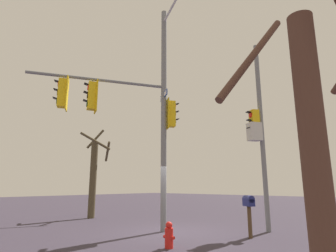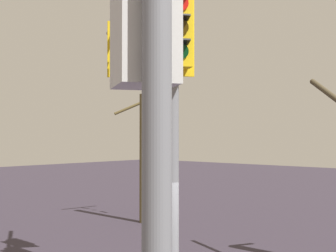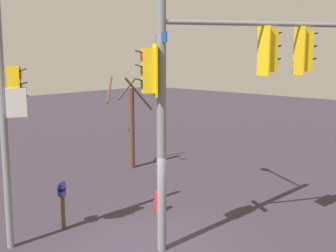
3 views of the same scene
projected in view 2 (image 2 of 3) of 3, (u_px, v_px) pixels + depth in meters
name	position (u px, v px, depth m)	size (l,w,h in m)	color
main_signal_pole_assembly	(144.00, 19.00, 7.92)	(5.50, 5.29, 9.51)	slate
secondary_pole_assembly	(150.00, 16.00, 3.02)	(0.61, 0.71, 7.79)	slate
bare_tree_behind_pole	(144.00, 150.00, 17.05)	(1.68, 1.98, 5.47)	brown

